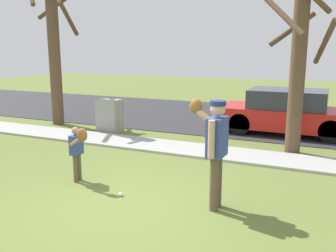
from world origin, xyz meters
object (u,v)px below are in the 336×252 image
Objects in this scene: person_adult at (215,142)px; street_tree_far at (53,39)px; street_tree_near at (298,63)px; parked_hatchback_red at (287,112)px; baseball at (121,194)px; utility_cabinet at (110,116)px; person_child at (78,146)px.

street_tree_far is (-6.93, 4.36, 1.75)m from person_adult.
street_tree_far reaches higher than person_adult.
street_tree_near reaches higher than person_adult.
person_adult is 0.44× the size of parked_hatchback_red.
street_tree_far is at bearing -30.17° from person_adult.
person_adult is at bearing -93.63° from parked_hatchback_red.
person_adult is 23.67× the size of baseball.
utility_cabinet reaches higher than baseball.
person_child is 6.76m from parked_hatchback_red.
person_adult reaches higher than utility_cabinet.
utility_cabinet is 0.25× the size of street_tree_near.
utility_cabinet is at bearing 125.16° from baseball.
person_child is at bearing -132.33° from street_tree_near.
person_adult is at bearing -41.31° from utility_cabinet.
parked_hatchback_red is (2.00, 6.28, 0.62)m from baseball.
person_adult reaches higher than person_child.
baseball is 5.24m from street_tree_near.
person_adult reaches higher than parked_hatchback_red.
person_adult reaches higher than baseball.
baseball is 0.02× the size of parked_hatchback_red.
street_tree_near is at bearing 49.67° from person_child.
person_child is 5.42m from street_tree_near.
baseball is at bearing 9.92° from person_adult.
person_adult is 1.73× the size of utility_cabinet.
street_tree_far reaches higher than parked_hatchback_red.
street_tree_far is 1.34× the size of parked_hatchback_red.
baseball is 6.62m from parked_hatchback_red.
street_tree_far is at bearing 139.25° from baseball.
person_child is (-2.71, 0.04, -0.38)m from person_adult.
utility_cabinet is (-1.94, 4.04, -0.21)m from person_child.
person_child is 0.21× the size of street_tree_far.
street_tree_near is 7.77m from street_tree_far.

